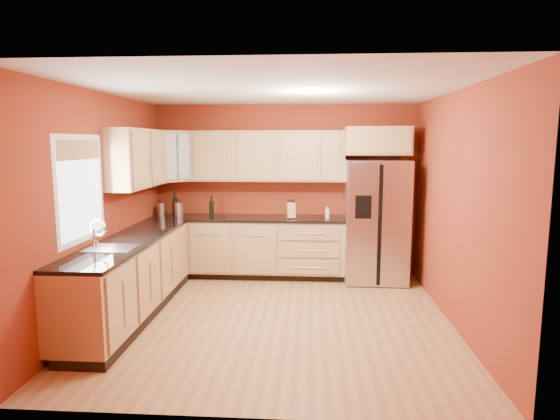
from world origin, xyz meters
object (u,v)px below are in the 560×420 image
knife_block (291,211)px  wine_bottle_a (175,203)px  canister_left (179,210)px  refrigerator (375,221)px  soap_dispenser (327,212)px

knife_block → wine_bottle_a: bearing=162.4°
canister_left → knife_block: size_ratio=0.95×
refrigerator → wine_bottle_a: bearing=177.6°
refrigerator → soap_dispenser: (-0.70, 0.02, 0.12)m
refrigerator → knife_block: (-1.23, -0.01, 0.14)m
knife_block → canister_left: bearing=166.4°
canister_left → knife_block: knife_block is taller
refrigerator → soap_dispenser: refrigerator is taller
canister_left → refrigerator: bearing=0.0°
refrigerator → canister_left: size_ratio=8.23×
canister_left → wine_bottle_a: bearing=126.8°
wine_bottle_a → knife_block: size_ratio=1.63×
knife_block → refrigerator: bearing=-12.5°
refrigerator → canister_left: 2.92m
knife_block → soap_dispenser: (0.53, 0.04, -0.03)m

